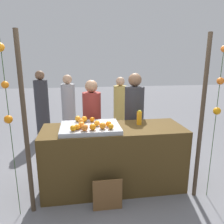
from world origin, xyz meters
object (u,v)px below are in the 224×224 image
Objects in this scene: stall_counter at (113,157)px; chalkboard_sign at (108,195)px; orange_0 at (97,123)px; vendor_right at (134,124)px; vendor_left at (92,128)px; orange_1 at (103,126)px; juice_bottle at (139,118)px.

stall_counter is 4.66× the size of chalkboard_sign.
orange_0 reaches higher than stall_counter.
orange_0 is 0.96m from chalkboard_sign.
vendor_right is at bearing 61.79° from chalkboard_sign.
vendor_left is (-0.11, 1.22, 0.52)m from chalkboard_sign.
vendor_right is at bearing 45.00° from orange_0.
vendor_left reaches higher than stall_counter.
vendor_left is (-0.27, 0.68, 0.26)m from stall_counter.
orange_1 is 0.06× the size of vendor_left.
juice_bottle reaches higher than orange_1.
orange_1 is (-0.18, -0.21, 0.58)m from stall_counter.
orange_0 is 0.68m from juice_bottle.
stall_counter is 9.39× the size of juice_bottle.
orange_0 is 0.05× the size of vendor_right.
vendor_right is (0.63, 1.18, 0.57)m from chalkboard_sign.
stall_counter is 0.64m from orange_1.
juice_bottle reaches higher than orange_0.
orange_1 is 0.05× the size of vendor_right.
juice_bottle is 0.60m from vendor_right.
vendor_right reaches higher than orange_1.
chalkboard_sign is at bearing -86.53° from orange_1.
stall_counter is 1.32× the size of vendor_left.
orange_1 is at bearing -64.82° from orange_0.
juice_bottle is at bearing 14.22° from stall_counter.
vendor_left is at bearing 95.18° from chalkboard_sign.
orange_1 reaches higher than orange_0.
juice_bottle is 0.95m from vendor_left.
juice_bottle is (0.59, 0.32, -0.00)m from orange_1.
orange_1 is 0.95m from vendor_left.
orange_0 is at bearing -163.54° from stall_counter.
juice_bottle is at bearing 48.13° from chalkboard_sign.
vendor_left reaches higher than chalkboard_sign.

